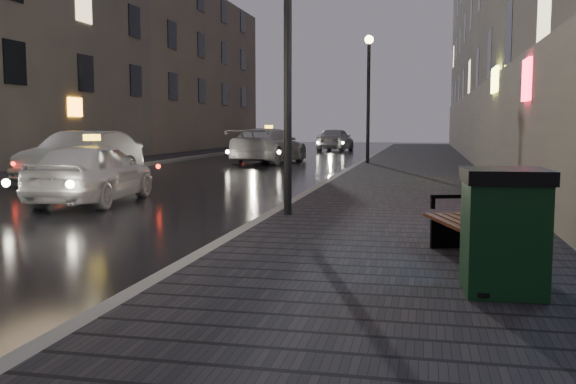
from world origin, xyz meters
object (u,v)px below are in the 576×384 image
trash_bin (504,230)px  bench (477,222)px  lamp_near (288,24)px  taxi_near (93,172)px  taxi_mid (269,146)px  car_far (335,139)px  car_left_mid (82,157)px  taxi_far (268,143)px  lamp_far (369,83)px

trash_bin → bench: bearing=91.2°
lamp_near → trash_bin: lamp_near is taller
bench → trash_bin: trash_bin is taller
taxi_near → taxi_mid: bearing=-96.1°
taxi_mid → car_far: bearing=-86.8°
car_left_mid → car_far: (4.27, 24.92, -0.00)m
bench → lamp_near: bearing=114.7°
taxi_near → taxi_far: size_ratio=0.87×
taxi_mid → car_far: size_ratio=1.20×
taxi_near → trash_bin: bearing=134.6°
taxi_mid → taxi_far: (-2.47, 9.83, -0.14)m
bench → trash_bin: size_ratio=1.59×
taxi_mid → taxi_far: bearing=-68.1°
lamp_far → taxi_far: lamp_far is taller
lamp_far → taxi_near: lamp_far is taller
lamp_near → car_far: 31.87m
lamp_near → taxi_near: size_ratio=1.29×
taxi_mid → car_far: 14.05m
lamp_near → taxi_far: bearing=104.6°
lamp_near → bench: size_ratio=2.80×
car_left_mid → taxi_far: (0.68, 20.75, -0.12)m
lamp_near → car_left_mid: 10.60m
trash_bin → taxi_far: 33.77m
trash_bin → taxi_near: (-8.01, 6.76, -0.05)m
taxi_mid → car_far: (1.12, 14.01, -0.02)m
car_far → lamp_near: bearing=101.9°
lamp_far → bench: size_ratio=2.80×
car_left_mid → taxi_near: bearing=-55.1°
bench → taxi_near: bearing=128.6°
car_far → taxi_far: bearing=54.8°
lamp_near → car_left_mid: size_ratio=1.12×
lamp_near → lamp_far: size_ratio=1.00×
trash_bin → taxi_mid: 23.66m
taxi_far → taxi_near: bearing=-79.1°
lamp_near → taxi_mid: size_ratio=0.96×
taxi_mid → lamp_far: bearing=169.4°
lamp_near → taxi_mid: bearing=104.9°
taxi_near → taxi_mid: 15.58m
taxi_mid → car_far: taxi_mid is taller
lamp_near → taxi_mid: 18.35m
lamp_near → car_left_mid: lamp_near is taller
trash_bin → car_left_mid: size_ratio=0.25×
trash_bin → taxi_far: bearing=104.2°
lamp_near → taxi_mid: lamp_near is taller
car_left_mid → taxi_mid: taxi_mid is taller
lamp_far → taxi_near: (-4.88, -14.03, -2.79)m
lamp_near → taxi_near: 5.96m
taxi_far → car_far: size_ratio=1.04×
lamp_near → taxi_near: lamp_near is taller
lamp_far → bench: lamp_far is taller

